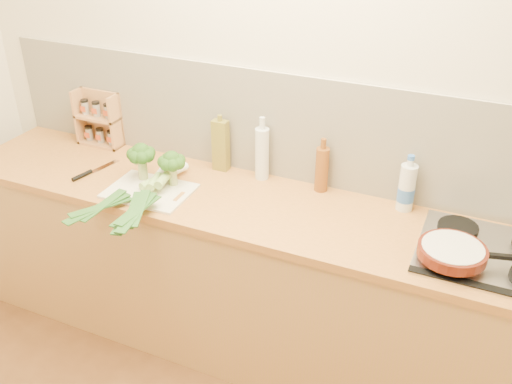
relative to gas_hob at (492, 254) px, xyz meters
The scene contains 16 objects.
room_shell 1.09m from the gas_hob, 163.89° to the left, with size 3.50×3.50×3.50m.
counter 1.12m from the gas_hob, behind, with size 3.20×0.62×0.90m.
gas_hob is the anchor object (origin of this frame).
chopping_board 1.56m from the gas_hob, behind, with size 0.40×0.29×0.01m, color white.
broccoli_left 1.65m from the gas_hob, behind, with size 0.14×0.14×0.19m.
broccoli_right 1.48m from the gas_hob, behind, with size 0.14×0.14×0.18m.
leek_front 1.58m from the gas_hob, behind, with size 0.25×0.70×0.04m.
leek_mid 1.52m from the gas_hob, behind, with size 0.20×0.62×0.04m.
leek_back 1.48m from the gas_hob, behind, with size 0.18×0.67×0.04m.
chefs_knife 1.94m from the gas_hob, behind, with size 0.09×0.29×0.02m.
skillet 0.19m from the gas_hob, 141.51° to the right, with size 0.39×0.27×0.05m.
spice_rack 2.12m from the gas_hob, behind, with size 0.26×0.10×0.31m.
oil_tin 1.37m from the gas_hob, 169.81° to the left, with size 0.08×0.05×0.30m.
glass_bottle 1.15m from the gas_hob, 167.73° to the left, with size 0.07×0.07×0.33m.
amber_bottle 0.85m from the gas_hob, 163.17° to the left, with size 0.06×0.06×0.27m.
water_bottle 0.47m from the gas_hob, 149.87° to the left, with size 0.08×0.08×0.25m.
Camera 1 is at (0.91, -0.89, 2.27)m, focal length 40.00 mm.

